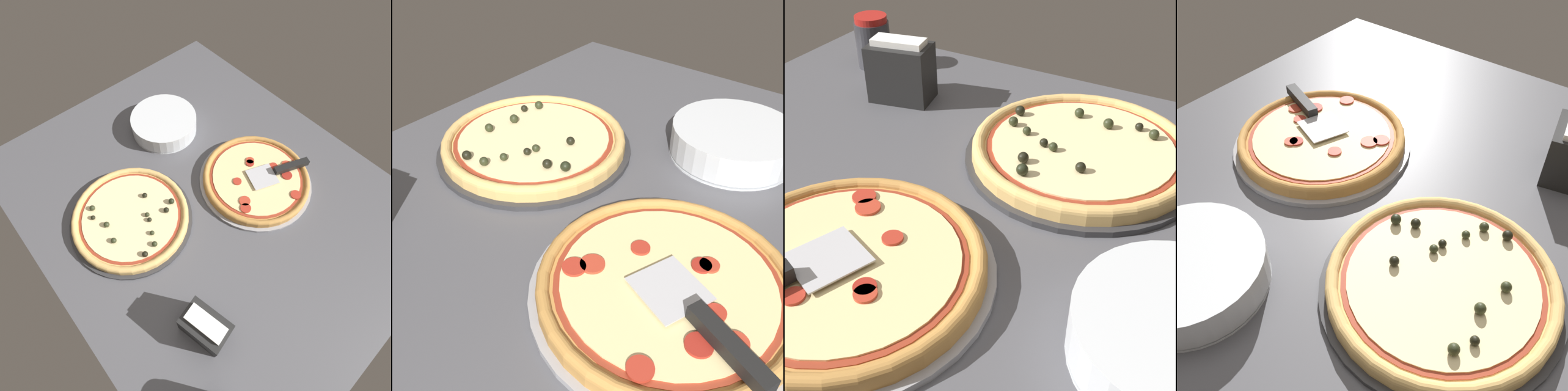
{
  "view_description": "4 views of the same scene",
  "coord_description": "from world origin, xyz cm",
  "views": [
    {
      "loc": [
        -36.4,
        36.01,
        86.83
      ],
      "look_at": [
        0.05,
        3.95,
        3.0
      ],
      "focal_mm": 28.0,
      "sensor_mm": 36.0,
      "label": 1
    },
    {
      "loc": [
        -46.24,
        -32.77,
        49.37
      ],
      "look_at": [
        0.05,
        3.95,
        3.0
      ],
      "focal_mm": 42.0,
      "sensor_mm": 36.0,
      "label": 2
    },
    {
      "loc": [
        30.18,
        -49.55,
        49.07
      ],
      "look_at": [
        0.05,
        3.95,
        3.0
      ],
      "focal_mm": 50.0,
      "sensor_mm": 36.0,
      "label": 3
    },
    {
      "loc": [
        46.93,
        40.8,
        60.24
      ],
      "look_at": [
        0.05,
        3.95,
        3.0
      ],
      "focal_mm": 42.0,
      "sensor_mm": 36.0,
      "label": 4
    }
  ],
  "objects": [
    {
      "name": "pizza_back",
      "position": [
        7.89,
        23.67,
        2.41
      ],
      "size": [
        35.82,
        35.82,
        3.98
      ],
      "color": "#DBAD60",
      "rests_on": "pizza_pan_back"
    },
    {
      "name": "pizza_pan_front",
      "position": [
        -7.83,
        -15.78,
        0.5
      ],
      "size": [
        37.35,
        37.35,
        1.0
      ],
      "primitive_type": "cylinder",
      "color": "#939399",
      "rests_on": "ground_plane"
    },
    {
      "name": "pizza_front",
      "position": [
        -7.85,
        -15.78,
        2.35
      ],
      "size": [
        35.11,
        35.11,
        2.61
      ],
      "color": "#B77F3D",
      "rests_on": "pizza_pan_front"
    },
    {
      "name": "pizza_pan_back",
      "position": [
        7.92,
        23.68,
        0.5
      ],
      "size": [
        38.11,
        38.11,
        1.0
      ],
      "primitive_type": "cylinder",
      "color": "#2D2D30",
      "rests_on": "ground_plane"
    },
    {
      "name": "ground_plane",
      "position": [
        0.0,
        0.0,
        -1.8
      ],
      "size": [
        127.78,
        105.44,
        3.6
      ],
      "primitive_type": "cube",
      "color": "#4C4C51"
    },
    {
      "name": "plate_stack",
      "position": [
        30.68,
        -7.56,
        3.15
      ],
      "size": [
        23.76,
        23.76,
        6.3
      ],
      "color": "silver",
      "rests_on": "ground_plane"
    },
    {
      "name": "serving_spatula",
      "position": [
        -12.23,
        -24.33,
        4.4
      ],
      "size": [
        12.35,
        21.34,
        2.0
      ],
      "color": "#B7B7BC",
      "rests_on": "pizza_front"
    }
  ]
}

